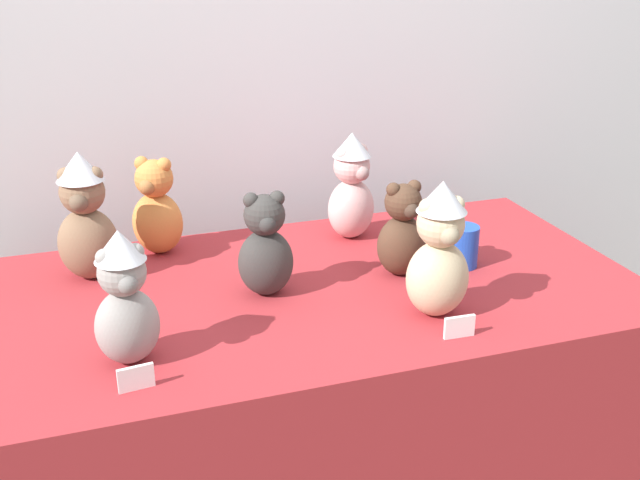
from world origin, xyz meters
name	(u,v)px	position (x,y,z in m)	size (l,w,h in m)	color
wall_back	(247,9)	(0.00, 0.93, 1.30)	(7.00, 0.08, 2.60)	silver
display_table	(320,405)	(0.00, 0.25, 0.35)	(1.57, 0.87, 0.71)	maroon
teddy_bear_mocha	(85,218)	(-0.53, 0.48, 0.87)	(0.17, 0.16, 0.33)	#7F6047
teddy_bear_cocoa	(402,232)	(0.22, 0.25, 0.82)	(0.13, 0.12, 0.25)	#4C3323
teddy_bear_ash	(125,299)	(-0.48, 0.03, 0.85)	(0.15, 0.13, 0.29)	gray
teddy_bear_charcoal	(265,248)	(-0.14, 0.25, 0.83)	(0.14, 0.12, 0.26)	#383533
teddy_bear_sand	(439,251)	(0.20, 0.02, 0.86)	(0.15, 0.13, 0.32)	#CCB78E
teddy_bear_ginger	(156,209)	(-0.35, 0.58, 0.83)	(0.18, 0.17, 0.27)	#D17F3D
teddy_bear_blush	(352,187)	(0.18, 0.52, 0.85)	(0.17, 0.15, 0.30)	beige
party_cup_blue	(463,246)	(0.39, 0.24, 0.76)	(0.08, 0.08, 0.11)	blue
name_card_front_left	(459,327)	(0.20, -0.09, 0.73)	(0.07, 0.01, 0.05)	white
name_card_front_middle	(136,378)	(-0.48, -0.08, 0.73)	(0.07, 0.01, 0.05)	white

